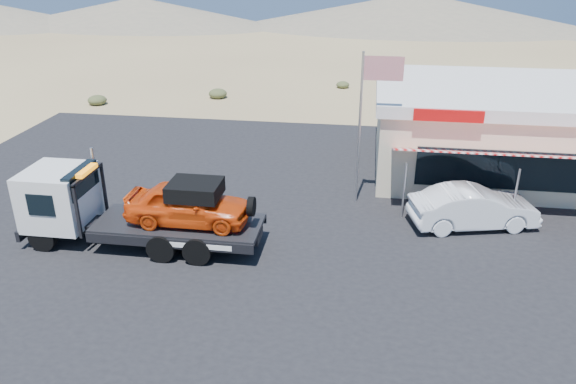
{
  "coord_description": "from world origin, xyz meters",
  "views": [
    {
      "loc": [
        5.03,
        -16.39,
        9.58
      ],
      "look_at": [
        2.34,
        1.68,
        1.5
      ],
      "focal_mm": 35.0,
      "sensor_mm": 36.0,
      "label": 1
    }
  ],
  "objects_px": {
    "tow_truck": "(135,206)",
    "flagpole": "(367,112)",
    "white_sedan": "(473,208)",
    "jerky_store": "(491,128)"
  },
  "relations": [
    {
      "from": "white_sedan",
      "to": "jerky_store",
      "type": "distance_m",
      "value": 6.36
    },
    {
      "from": "jerky_store",
      "to": "flagpole",
      "type": "relative_size",
      "value": 1.73
    },
    {
      "from": "tow_truck",
      "to": "flagpole",
      "type": "xyz_separation_m",
      "value": [
        7.58,
        4.63,
        2.31
      ]
    },
    {
      "from": "jerky_store",
      "to": "flagpole",
      "type": "xyz_separation_m",
      "value": [
        -5.57,
        -4.47,
        1.77
      ]
    },
    {
      "from": "tow_truck",
      "to": "white_sedan",
      "type": "distance_m",
      "value": 12.07
    },
    {
      "from": "flagpole",
      "to": "tow_truck",
      "type": "bearing_deg",
      "value": -148.56
    },
    {
      "from": "white_sedan",
      "to": "flagpole",
      "type": "relative_size",
      "value": 0.76
    },
    {
      "from": "jerky_store",
      "to": "flagpole",
      "type": "bearing_deg",
      "value": -141.21
    },
    {
      "from": "tow_truck",
      "to": "jerky_store",
      "type": "relative_size",
      "value": 0.78
    },
    {
      "from": "white_sedan",
      "to": "jerky_store",
      "type": "bearing_deg",
      "value": -27.87
    }
  ]
}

